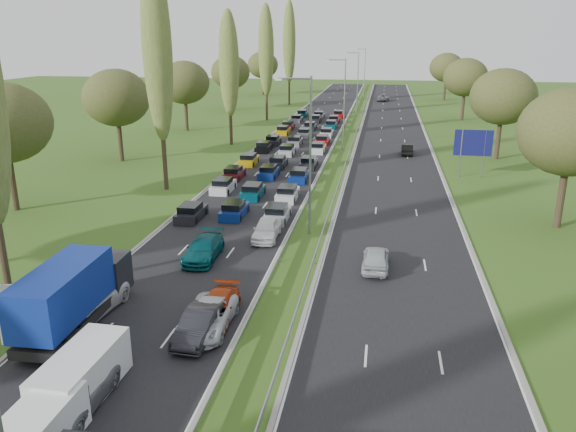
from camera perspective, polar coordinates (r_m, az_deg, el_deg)
The scene contains 23 objects.
ground at distance 79.47m, azimuth 5.72°, elevation 7.02°, with size 260.00×260.00×0.00m, color #35551A.
near_carriageway at distance 82.63m, azimuth 1.13°, elevation 7.52°, with size 10.50×215.00×0.04m, color black.
far_carriageway at distance 81.77m, azimuth 10.60°, elevation 7.11°, with size 10.50×215.00×0.04m, color black.
central_reservation at distance 81.83m, azimuth 5.86°, elevation 7.72°, with size 2.36×215.00×0.32m.
lamp_columns at distance 76.61m, azimuth 5.74°, elevation 11.16°, with size 0.18×140.18×12.00m.
poplar_row at distance 69.47m, azimuth -8.51°, elevation 15.68°, with size 2.80×127.80×22.44m.
woodland_left at distance 68.74m, azimuth -18.29°, elevation 11.05°, with size 8.00×166.00×11.10m.
woodland_right at distance 66.52m, azimuth 22.33°, elevation 10.43°, with size 8.00×153.00×11.10m.
traffic_queue_fill at distance 77.46m, azimuth 0.56°, elevation 7.16°, with size 9.08×68.70×0.80m.
near_car_2 at distance 32.91m, azimuth -19.96°, elevation -8.27°, with size 2.63×5.69×1.58m, color silver.
near_car_6 at distance 25.50m, azimuth -21.27°, elevation -16.70°, with size 2.35×5.09×1.41m, color slate.
near_car_7 at distance 39.06m, azimuth -8.58°, elevation -3.30°, with size 2.07×5.08×1.47m, color #05454B.
near_car_9 at distance 29.31m, azimuth -8.95°, elevation -10.78°, with size 1.56×4.48×1.48m, color black.
near_car_10 at distance 30.00m, azimuth -8.19°, elevation -10.10°, with size 2.35×5.10×1.42m, color #B8BBC2.
near_car_11 at distance 31.04m, azimuth -7.16°, elevation -9.16°, with size 1.84×4.53×1.32m, color #982A09.
near_car_12 at distance 42.44m, azimuth -2.21°, elevation -1.33°, with size 1.82×4.52×1.54m, color white.
far_car_0 at distance 37.46m, azimuth 8.93°, elevation -4.24°, with size 1.75×4.36×1.48m, color #B1B6BB.
far_car_1 at distance 75.12m, azimuth 12.00°, elevation 6.64°, with size 1.42×4.09×1.35m, color black.
far_car_2 at distance 139.34m, azimuth 9.65°, elevation 11.78°, with size 2.54×5.51×1.53m, color slate.
blue_lorry at distance 31.50m, azimuth -20.92°, elevation -7.33°, with size 2.43×8.75×3.70m.
white_van_rear at distance 26.22m, azimuth -19.93°, elevation -14.66°, with size 2.01×5.12×2.06m.
info_sign at distance 33.74m, azimuth -26.26°, elevation -7.39°, with size 1.50×0.34×2.10m.
direction_sign at distance 63.89m, azimuth 18.29°, elevation 6.86°, with size 4.00×0.18×5.20m.
Camera 1 is at (9.76, 2.06, 14.64)m, focal length 35.00 mm.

